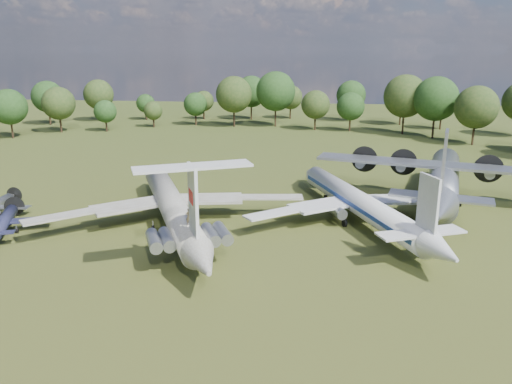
% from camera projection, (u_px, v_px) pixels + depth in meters
% --- Properties ---
extents(ground, '(300.00, 300.00, 0.00)m').
position_uv_depth(ground, '(188.00, 219.00, 66.11)').
color(ground, '#213E14').
rests_on(ground, ground).
extents(il62_airliner, '(50.74, 55.82, 4.45)m').
position_uv_depth(il62_airliner, '(172.00, 210.00, 62.54)').
color(il62_airliner, silver).
rests_on(il62_airliner, ground).
extents(tu104_jet, '(44.43, 49.89, 4.11)m').
position_uv_depth(tu104_jet, '(359.00, 208.00, 63.97)').
color(tu104_jet, silver).
rests_on(tu104_jet, ground).
extents(an12_transport, '(46.43, 49.59, 5.48)m').
position_uv_depth(an12_transport, '(443.00, 184.00, 72.40)').
color(an12_transport, '#92959A').
rests_on(an12_transport, ground).
extents(small_prop_west, '(15.74, 17.95, 2.19)m').
position_uv_depth(small_prop_west, '(4.00, 225.00, 60.51)').
color(small_prop_west, '#151B31').
rests_on(small_prop_west, ground).
extents(person_on_il62, '(0.76, 0.64, 1.79)m').
position_uv_depth(person_on_il62, '(189.00, 217.00, 50.27)').
color(person_on_il62, olive).
rests_on(person_on_il62, il62_airliner).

